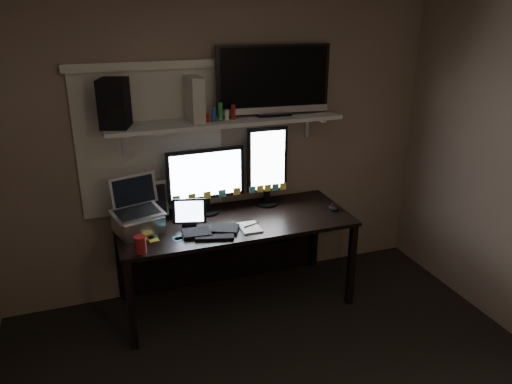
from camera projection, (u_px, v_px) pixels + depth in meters
name	position (u px, v px, depth m)	size (l,w,h in m)	color
back_wall	(220.00, 143.00, 4.00)	(3.60, 3.60, 0.00)	#6A594C
window_blinds	(151.00, 143.00, 3.80)	(1.10, 0.02, 1.10)	silver
desk	(231.00, 234.00, 4.03)	(1.80, 0.75, 0.73)	black
wall_shelf	(226.00, 121.00, 3.77)	(1.80, 0.35, 0.03)	#BBBAB6
monitor_landscape	(206.00, 181.00, 3.90)	(0.62, 0.07, 0.54)	black
monitor_portrait	(267.00, 166.00, 4.04)	(0.33, 0.06, 0.67)	black
keyboard	(211.00, 231.00, 3.64)	(0.42, 0.17, 0.03)	black
mouse	(334.00, 208.00, 4.04)	(0.07, 0.11, 0.04)	black
notepad	(250.00, 227.00, 3.72)	(0.15, 0.20, 0.01)	silver
tablet	(189.00, 212.00, 3.72)	(0.25, 0.10, 0.22)	black
file_sorter	(150.00, 201.00, 3.82)	(0.24, 0.11, 0.30)	black
laptop	(137.00, 208.00, 3.58)	(0.35, 0.29, 0.40)	silver
cup	(140.00, 244.00, 3.34)	(0.08, 0.08, 0.12)	maroon
sticky_notes	(166.00, 237.00, 3.57)	(0.30, 0.22, 0.00)	#F9EC43
tv	(273.00, 81.00, 3.81)	(0.88, 0.16, 0.53)	black
game_console	(194.00, 99.00, 3.66)	(0.08, 0.27, 0.32)	beige
speaker	(114.00, 103.00, 3.47)	(0.18, 0.23, 0.34)	black
bottles	(220.00, 112.00, 3.69)	(0.20, 0.05, 0.13)	#A50F0C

